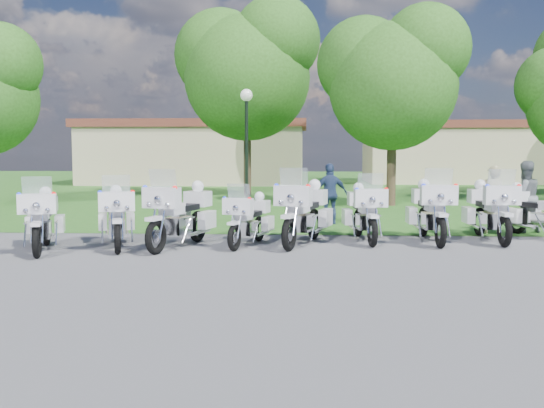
# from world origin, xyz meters

# --- Properties ---
(ground) EXTENTS (100.00, 100.00, 0.00)m
(ground) POSITION_xyz_m (0.00, 0.00, 0.00)
(ground) COLOR #5C5C61
(ground) RESTS_ON ground
(grass_lawn) EXTENTS (100.00, 48.00, 0.01)m
(grass_lawn) POSITION_xyz_m (0.00, 27.00, 0.00)
(grass_lawn) COLOR #2B6720
(grass_lawn) RESTS_ON ground
(motorcycle_0) EXTENTS (1.26, 2.35, 1.63)m
(motorcycle_0) POSITION_xyz_m (-4.39, 0.31, 0.68)
(motorcycle_0) COLOR black
(motorcycle_0) RESTS_ON ground
(motorcycle_1) EXTENTS (1.28, 2.36, 1.64)m
(motorcycle_1) POSITION_xyz_m (-2.94, 0.87, 0.69)
(motorcycle_1) COLOR black
(motorcycle_1) RESTS_ON ground
(motorcycle_2) EXTENTS (1.34, 2.55, 1.76)m
(motorcycle_2) POSITION_xyz_m (-1.51, 0.98, 0.74)
(motorcycle_2) COLOR black
(motorcycle_2) RESTS_ON ground
(motorcycle_3) EXTENTS (1.07, 2.09, 1.44)m
(motorcycle_3) POSITION_xyz_m (-0.01, 1.28, 0.60)
(motorcycle_3) COLOR black
(motorcycle_3) RESTS_ON ground
(motorcycle_4) EXTENTS (1.36, 2.57, 1.78)m
(motorcycle_4) POSITION_xyz_m (1.24, 1.55, 0.74)
(motorcycle_4) COLOR black
(motorcycle_4) RESTS_ON ground
(motorcycle_5) EXTENTS (0.94, 2.45, 1.64)m
(motorcycle_5) POSITION_xyz_m (2.65, 2.14, 0.69)
(motorcycle_5) COLOR black
(motorcycle_5) RESTS_ON ground
(motorcycle_6) EXTENTS (0.87, 2.62, 1.76)m
(motorcycle_6) POSITION_xyz_m (4.22, 2.16, 0.74)
(motorcycle_6) COLOR black
(motorcycle_6) RESTS_ON ground
(motorcycle_7) EXTENTS (0.86, 2.59, 1.74)m
(motorcycle_7) POSITION_xyz_m (5.67, 2.38, 0.73)
(motorcycle_7) COLOR black
(motorcycle_7) RESTS_ON ground
(motorcycle_8) EXTENTS (1.43, 2.25, 1.63)m
(motorcycle_8) POSITION_xyz_m (7.03, 2.93, 0.68)
(motorcycle_8) COLOR black
(motorcycle_8) RESTS_ON ground
(lamp_post) EXTENTS (0.44, 0.44, 4.35)m
(lamp_post) POSITION_xyz_m (-0.87, 9.48, 3.27)
(lamp_post) COLOR black
(lamp_post) RESTS_ON ground
(tree_1) EXTENTS (7.02, 5.99, 9.36)m
(tree_1) POSITION_xyz_m (-1.61, 16.87, 6.19)
(tree_1) COLOR #38281C
(tree_1) RESTS_ON ground
(tree_2) EXTENTS (5.77, 4.93, 7.70)m
(tree_2) POSITION_xyz_m (4.55, 11.61, 5.09)
(tree_2) COLOR #38281C
(tree_2) RESTS_ON ground
(building_west) EXTENTS (14.56, 8.32, 4.10)m
(building_west) POSITION_xyz_m (-6.00, 28.00, 2.07)
(building_west) COLOR #C9B591
(building_west) RESTS_ON ground
(building_east) EXTENTS (11.44, 7.28, 4.10)m
(building_east) POSITION_xyz_m (11.00, 30.00, 2.07)
(building_east) COLOR #C9B591
(building_east) RESTS_ON ground
(bystander_a) EXTENTS (0.67, 0.46, 1.76)m
(bystander_a) POSITION_xyz_m (6.07, 3.50, 0.88)
(bystander_a) COLOR #9A9568
(bystander_a) RESTS_ON ground
(bystander_b) EXTENTS (1.02, 0.86, 1.87)m
(bystander_b) POSITION_xyz_m (6.98, 3.82, 0.94)
(bystander_b) COLOR slate
(bystander_b) RESTS_ON ground
(bystander_c) EXTENTS (1.12, 0.73, 1.77)m
(bystander_c) POSITION_xyz_m (1.98, 5.37, 0.88)
(bystander_c) COLOR navy
(bystander_c) RESTS_ON ground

